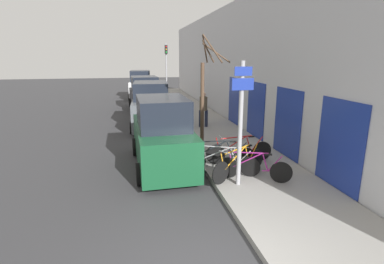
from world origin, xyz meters
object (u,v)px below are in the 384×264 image
at_px(bicycle_2, 222,161).
at_px(traffic_light, 166,65).
at_px(bicycle_4, 239,151).
at_px(parked_car_2, 145,95).
at_px(parked_car_3, 141,86).
at_px(street_tree, 204,96).
at_px(signpost, 240,121).
at_px(pedestrian_near, 203,107).
at_px(parked_car_1, 151,107).
at_px(parked_car_0, 162,136).
at_px(bicycle_1, 240,164).
at_px(bicycle_3, 219,155).
at_px(bicycle_0, 254,168).

height_order(bicycle_2, traffic_light, traffic_light).
distance_m(bicycle_4, parked_car_2, 12.46).
height_order(parked_car_3, street_tree, street_tree).
bearing_deg(signpost, pedestrian_near, 84.21).
relative_size(parked_car_1, pedestrian_near, 2.71).
height_order(bicycle_2, parked_car_0, parked_car_0).
xyz_separation_m(parked_car_0, street_tree, (1.81, 1.58, 1.13)).
height_order(parked_car_0, parked_car_1, parked_car_1).
xyz_separation_m(parked_car_2, traffic_light, (1.78, 1.69, 1.98)).
bearing_deg(parked_car_1, bicycle_1, -71.40).
xyz_separation_m(parked_car_1, pedestrian_near, (2.58, -1.22, 0.09)).
bearing_deg(traffic_light, signpost, -89.51).
bearing_deg(parked_car_2, bicycle_3, -84.98).
relative_size(bicycle_3, parked_car_0, 0.53).
height_order(parked_car_1, parked_car_3, parked_car_3).
bearing_deg(bicycle_0, parked_car_2, 36.94).
bearing_deg(pedestrian_near, bicycle_1, 86.91).
xyz_separation_m(signpost, bicycle_1, (0.25, 0.57, -1.45)).
bearing_deg(parked_car_2, signpost, -85.20).
distance_m(bicycle_0, parked_car_1, 8.61).
height_order(parked_car_0, parked_car_3, parked_car_3).
xyz_separation_m(signpost, bicycle_2, (-0.19, 0.92, -1.47)).
bearing_deg(parked_car_3, parked_car_1, -85.98).
distance_m(bicycle_3, parked_car_0, 1.99).
bearing_deg(bicycle_2, pedestrian_near, 23.61).
bearing_deg(parked_car_0, bicycle_3, -25.60).
distance_m(bicycle_1, parked_car_3, 19.71).
height_order(signpost, parked_car_1, signpost).
distance_m(bicycle_0, parked_car_0, 3.25).
xyz_separation_m(bicycle_4, pedestrian_near, (0.06, 5.47, 0.64)).
height_order(parked_car_1, street_tree, street_tree).
relative_size(bicycle_1, bicycle_2, 1.03).
relative_size(bicycle_2, pedestrian_near, 1.12).
bearing_deg(parked_car_3, signpost, -80.99).
xyz_separation_m(bicycle_2, bicycle_4, (0.86, 0.83, 0.02)).
distance_m(bicycle_4, parked_car_1, 7.16).
height_order(street_tree, traffic_light, traffic_light).
bearing_deg(parked_car_3, bicycle_1, -80.11).
bearing_deg(parked_car_1, parked_car_2, 94.41).
xyz_separation_m(bicycle_0, bicycle_4, (0.12, 1.57, 0.02)).
distance_m(bicycle_4, parked_car_0, 2.67).
height_order(bicycle_2, street_tree, street_tree).
bearing_deg(parked_car_0, traffic_light, 81.02).
bearing_deg(bicycle_0, signpost, 135.10).
distance_m(parked_car_2, parked_car_3, 6.21).
height_order(bicycle_1, parked_car_2, parked_car_2).
distance_m(bicycle_3, parked_car_2, 12.60).
relative_size(bicycle_3, parked_car_2, 0.51).
bearing_deg(parked_car_1, parked_car_0, -86.83).
bearing_deg(bicycle_1, traffic_light, -29.72).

